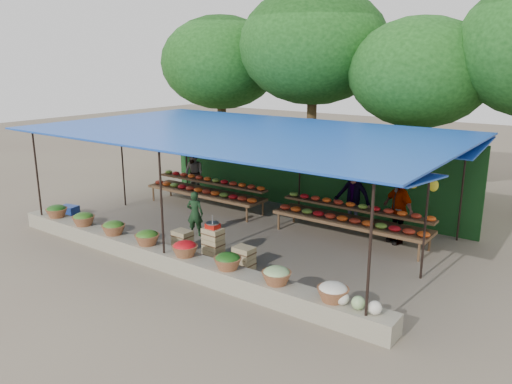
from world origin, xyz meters
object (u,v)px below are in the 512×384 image
Objects in this scene: vendor_seated at (195,214)px; blue_crate_back at (69,211)px; weighing_scale at (213,225)px; crate_counter at (212,247)px; blue_crate_front at (82,225)px.

vendor_seated reaches higher than blue_crate_back.
weighing_scale is at bearing 122.12° from vendor_seated.
vendor_seated is (-1.48, 1.00, -0.24)m from weighing_scale.
crate_counter reaches higher than blue_crate_front.
blue_crate_front is at bearing -32.23° from blue_crate_back.
vendor_seated reaches higher than crate_counter.
weighing_scale is 0.26× the size of vendor_seated.
weighing_scale is at bearing 20.37° from blue_crate_front.
weighing_scale reaches higher than crate_counter.
vendor_seated reaches higher than weighing_scale.
blue_crate_back is (-5.75, 0.05, -0.69)m from weighing_scale.
weighing_scale is 5.79m from blue_crate_back.
blue_crate_front is 0.87× the size of blue_crate_back.
weighing_scale is at bearing 0.00° from crate_counter.
blue_crate_back is (-5.72, 0.05, -0.15)m from crate_counter.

